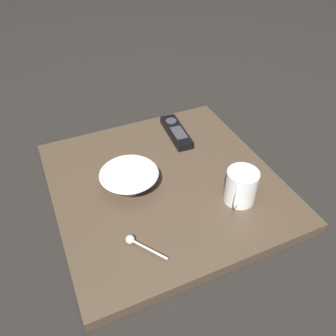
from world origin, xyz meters
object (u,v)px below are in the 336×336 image
(cereal_bowl, at_px, (130,179))
(teaspoon, at_px, (135,242))
(tv_remote_near, at_px, (176,132))
(coffee_mug, at_px, (241,187))

(cereal_bowl, bearing_deg, teaspoon, -106.12)
(tv_remote_near, bearing_deg, cereal_bowl, -141.37)
(coffee_mug, distance_m, teaspoon, 0.31)
(teaspoon, xyz_separation_m, tv_remote_near, (0.28, 0.37, 0.00))
(coffee_mug, bearing_deg, teaspoon, -175.17)
(cereal_bowl, bearing_deg, tv_remote_near, 38.63)
(coffee_mug, height_order, teaspoon, coffee_mug)
(coffee_mug, height_order, tv_remote_near, coffee_mug)
(cereal_bowl, relative_size, tv_remote_near, 0.87)
(cereal_bowl, distance_m, teaspoon, 0.19)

